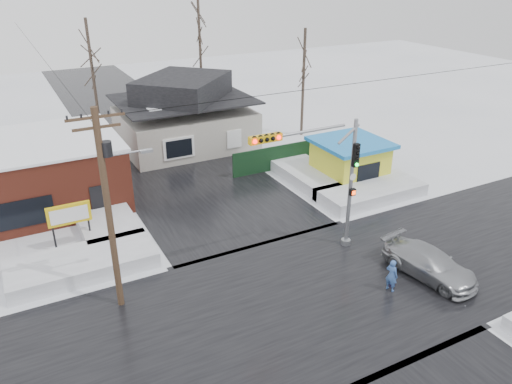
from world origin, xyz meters
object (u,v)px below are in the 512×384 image
kiosk (350,160)px  car (429,264)px  utility_pole (109,201)px  marquee_sign (69,216)px  pedestrian (392,276)px  traffic_signal (327,172)px

kiosk → car: (-3.79, -11.26, -0.77)m
utility_pole → car: 15.11m
marquee_sign → kiosk: bearing=1.6°
utility_pole → pedestrian: utility_pole is taller
traffic_signal → pedestrian: size_ratio=4.34×
utility_pole → kiosk: size_ratio=1.96×
pedestrian → car: size_ratio=0.34×
car → utility_pole: bearing=151.4°
utility_pole → traffic_signal: bearing=-2.9°
traffic_signal → car: (3.28, -4.23, -3.84)m
marquee_sign → pedestrian: 16.40m
car → traffic_signal: bearing=118.5°
pedestrian → car: 2.41m
car → kiosk: bearing=62.1°
traffic_signal → car: bearing=-52.2°
traffic_signal → marquee_sign: 13.42m
utility_pole → kiosk: 18.95m
traffic_signal → utility_pole: bearing=177.1°
utility_pole → marquee_sign: 6.87m
traffic_signal → utility_pole: size_ratio=0.78×
pedestrian → utility_pole: bearing=50.3°
utility_pole → marquee_sign: bearing=100.1°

